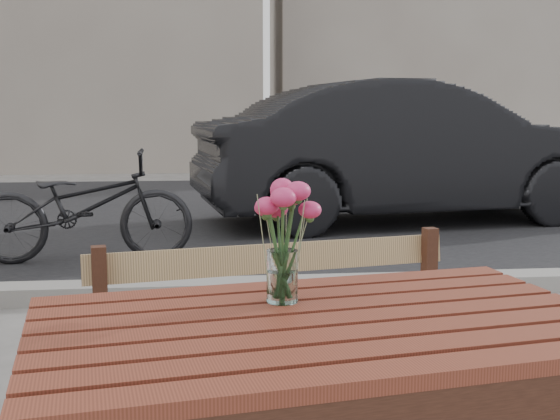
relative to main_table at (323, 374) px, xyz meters
name	(u,v)px	position (x,y,z in m)	size (l,w,h in m)	color
street	(224,238)	(-0.10, 5.20, -0.64)	(30.00, 8.12, 0.12)	black
backdrop_buildings	(219,3)	(0.07, 14.53, 2.93)	(15.50, 4.00, 8.00)	gray
main_table	(323,374)	(0.00, 0.00, 0.00)	(1.41, 0.97, 0.80)	#5F2819
main_bench	(282,326)	(0.00, 0.86, -0.16)	(1.40, 0.65, 0.84)	olive
main_vase	(282,226)	(-0.08, 0.15, 0.32)	(0.17, 0.17, 0.30)	white
parked_car	(409,152)	(2.03, 6.26, 0.12)	(1.67, 4.79, 1.58)	black
bicycle	(84,206)	(-1.28, 4.41, -0.20)	(0.62, 1.79, 0.94)	black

